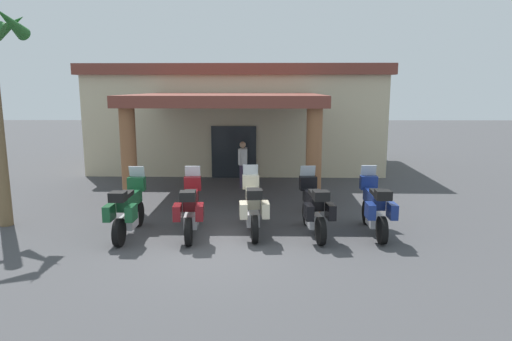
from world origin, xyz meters
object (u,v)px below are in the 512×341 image
(motorcycle_maroon, at_px, (191,208))
(motorcycle_blue, at_px, (375,207))
(motorcycle_black, at_px, (314,207))
(pedestrian, at_px, (243,161))
(motorcycle_cream, at_px, (253,206))
(motel_building, at_px, (239,116))
(motorcycle_green, at_px, (128,208))

(motorcycle_maroon, height_order, motorcycle_blue, same)
(motorcycle_black, bearing_deg, pedestrian, 14.39)
(motorcycle_cream, bearing_deg, motorcycle_maroon, 93.16)
(motel_building, bearing_deg, motorcycle_cream, -84.35)
(motorcycle_green, distance_m, pedestrian, 6.12)
(motorcycle_maroon, relative_size, motorcycle_blue, 1.00)
(motorcycle_cream, height_order, pedestrian, pedestrian)
(motorcycle_green, bearing_deg, motorcycle_cream, -83.41)
(motorcycle_black, bearing_deg, motorcycle_cream, 78.76)
(motel_building, bearing_deg, motorcycle_blue, -68.11)
(motorcycle_green, bearing_deg, pedestrian, -24.07)
(motorcycle_maroon, height_order, motorcycle_black, same)
(motorcycle_maroon, height_order, motorcycle_cream, same)
(motorcycle_blue, bearing_deg, motorcycle_green, 92.40)
(motorcycle_cream, distance_m, motorcycle_black, 1.54)
(motorcycle_maroon, bearing_deg, motorcycle_cream, -86.06)
(motorcycle_maroon, bearing_deg, motorcycle_green, 88.87)
(motorcycle_blue, bearing_deg, pedestrian, 33.79)
(motel_building, bearing_deg, motorcycle_black, -76.07)
(motorcycle_cream, bearing_deg, pedestrian, 0.15)
(motorcycle_green, bearing_deg, motel_building, -10.94)
(motorcycle_green, relative_size, motorcycle_cream, 1.00)
(motel_building, distance_m, motorcycle_cream, 10.26)
(motel_building, bearing_deg, motorcycle_maroon, -92.93)
(motorcycle_maroon, bearing_deg, motorcycle_black, -92.72)
(motorcycle_green, height_order, motorcycle_maroon, same)
(motel_building, distance_m, motorcycle_blue, 11.00)
(pedestrian, bearing_deg, motorcycle_green, 96.48)
(pedestrian, bearing_deg, motorcycle_maroon, 110.55)
(pedestrian, bearing_deg, motorcycle_blue, 155.23)
(motorcycle_green, height_order, pedestrian, pedestrian)
(motel_building, xyz_separation_m, pedestrian, (0.37, -4.86, -1.34))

